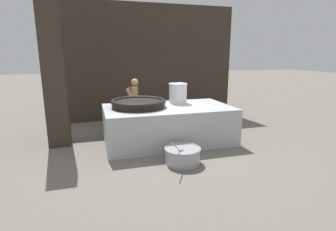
{
  "coord_description": "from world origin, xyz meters",
  "views": [
    {
      "loc": [
        -1.92,
        -6.54,
        2.29
      ],
      "look_at": [
        0.0,
        0.0,
        0.72
      ],
      "focal_mm": 28.0,
      "sensor_mm": 36.0,
      "label": 1
    }
  ],
  "objects": [
    {
      "name": "back_wall",
      "position": [
        0.0,
        2.95,
        2.03
      ],
      "size": [
        6.67,
        0.24,
        4.06
      ],
      "primitive_type": "cube",
      "color": "#382D23",
      "rests_on": "ground_plane"
    },
    {
      "name": "cook",
      "position": [
        -0.66,
        1.36,
        0.87
      ],
      "size": [
        0.46,
        0.64,
        1.61
      ],
      "rotation": [
        0.0,
        0.0,
        2.89
      ],
      "color": "#9E7551",
      "rests_on": "ground_plane"
    },
    {
      "name": "prep_bowl_vegetables",
      "position": [
        -0.12,
        -1.52,
        0.2
      ],
      "size": [
        0.81,
        0.89,
        0.68
      ],
      "color": "#9E9EA3",
      "rests_on": "ground_plane"
    },
    {
      "name": "stock_pot",
      "position": [
        0.42,
        0.45,
        1.26
      ],
      "size": [
        0.53,
        0.53,
        0.56
      ],
      "color": "silver",
      "rests_on": "hearth_platform"
    },
    {
      "name": "ground_plane",
      "position": [
        0.0,
        0.0,
        0.0
      ],
      "size": [
        60.0,
        60.0,
        0.0
      ],
      "primitive_type": "plane",
      "color": "slate"
    },
    {
      "name": "support_pillar",
      "position": [
        -2.79,
        0.54,
        2.03
      ],
      "size": [
        0.52,
        0.52,
        4.06
      ],
      "primitive_type": "cube",
      "color": "#382D23",
      "rests_on": "ground_plane"
    },
    {
      "name": "giant_wok_near",
      "position": [
        -0.77,
        0.12,
        1.08
      ],
      "size": [
        1.43,
        1.43,
        0.21
      ],
      "color": "black",
      "rests_on": "hearth_platform"
    },
    {
      "name": "hearth_platform",
      "position": [
        0.0,
        0.0,
        0.48
      ],
      "size": [
        3.33,
        1.88,
        0.96
      ],
      "color": "#B2B7B7",
      "rests_on": "ground_plane"
    }
  ]
}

